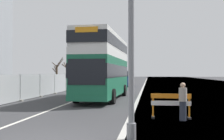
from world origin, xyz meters
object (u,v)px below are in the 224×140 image
car_receding_mid (115,79)px  double_decker_bus (104,66)px  car_oncoming_near (123,79)px  pedestrian_at_kerb (183,101)px  lamppost_foreground (131,7)px  roadworks_barrier (171,103)px

car_receding_mid → double_decker_bus: bearing=-84.2°
car_oncoming_near → pedestrian_at_kerb: (5.29, -27.43, -0.28)m
car_oncoming_near → car_receding_mid: 9.08m
car_oncoming_near → double_decker_bus: bearing=-88.9°
double_decker_bus → car_oncoming_near: double_decker_bus is taller
lamppost_foreground → car_oncoming_near: (-3.33, 30.94, -2.94)m
double_decker_bus → roadworks_barrier: bearing=-61.6°
roadworks_barrier → car_oncoming_near: (-4.82, 27.01, 0.40)m
lamppost_foreground → double_decker_bus: bearing=103.7°
pedestrian_at_kerb → car_oncoming_near: bearing=100.9°
lamppost_foreground → roadworks_barrier: bearing=69.2°
lamppost_foreground → pedestrian_at_kerb: 5.15m
double_decker_bus → lamppost_foreground: (2.96, -12.14, 1.44)m
car_receding_mid → pedestrian_at_kerb: size_ratio=2.73×
lamppost_foreground → roadworks_barrier: (1.49, 3.93, -3.34)m
car_receding_mid → lamppost_foreground: bearing=-81.7°
lamppost_foreground → car_receding_mid: size_ratio=1.93×
lamppost_foreground → car_oncoming_near: 31.26m
pedestrian_at_kerb → car_receding_mid: bearing=102.0°
roadworks_barrier → pedestrian_at_kerb: bearing=-41.4°
double_decker_bus → lamppost_foreground: bearing=-76.3°
roadworks_barrier → pedestrian_at_kerb: (0.47, -0.41, 0.12)m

